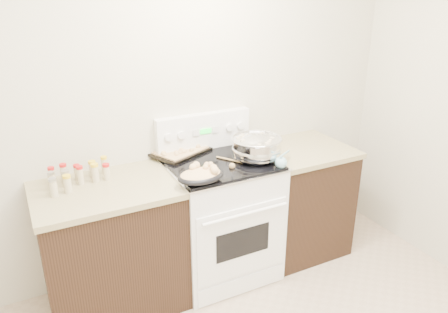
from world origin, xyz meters
TOP-DOWN VIEW (x-y plane):
  - room_shell at (0.00, 0.00)m, footprint 4.10×3.60m
  - counter_left at (-0.48, 1.43)m, footprint 0.93×0.67m
  - counter_right at (1.08, 1.43)m, footprint 0.73×0.67m
  - kitchen_range at (0.35, 1.42)m, footprint 0.78×0.73m
  - mixing_bowl at (0.60, 1.34)m, footprint 0.38×0.38m
  - roasting_pan at (0.08, 1.17)m, footprint 0.32×0.23m
  - baking_sheet at (0.15, 1.70)m, footprint 0.49×0.42m
  - wooden_spoon at (0.39, 1.32)m, footprint 0.16×0.24m
  - blue_ladle at (0.69, 1.15)m, footprint 0.23×0.21m
  - spice_jars at (-0.63, 1.56)m, footprint 0.40×0.24m

SIDE VIEW (x-z plane):
  - counter_left at x=-0.48m, z-range 0.00..0.92m
  - counter_right at x=1.08m, z-range 0.00..0.92m
  - kitchen_range at x=0.35m, z-range -0.12..1.10m
  - wooden_spoon at x=0.39m, z-range 0.93..0.98m
  - baking_sheet at x=0.15m, z-range 0.93..0.99m
  - blue_ladle at x=0.69m, z-range 0.93..1.03m
  - spice_jars at x=-0.63m, z-range 0.92..1.05m
  - roasting_pan at x=0.08m, z-range 0.93..1.05m
  - mixing_bowl at x=0.60m, z-range 0.92..1.14m
  - room_shell at x=0.00m, z-range 0.33..3.08m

